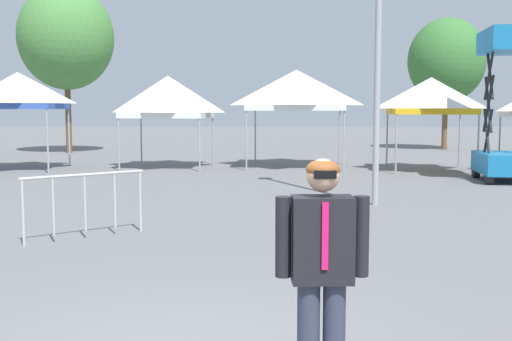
{
  "coord_description": "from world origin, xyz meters",
  "views": [
    {
      "loc": [
        0.84,
        -4.86,
        2.11
      ],
      "look_at": [
        0.58,
        3.34,
        1.3
      ],
      "focal_mm": 43.39,
      "sensor_mm": 36.0,
      "label": 1
    }
  ],
  "objects": [
    {
      "name": "canopy_tent_left_of_center",
      "position": [
        -8.12,
        16.53,
        2.76
      ],
      "size": [
        3.04,
        3.04,
        3.4
      ],
      "color": "#9E9EA3",
      "rests_on": "ground"
    },
    {
      "name": "canopy_tent_far_left",
      "position": [
        -3.06,
        17.53,
        2.56
      ],
      "size": [
        3.13,
        3.13,
        3.33
      ],
      "color": "#9E9EA3",
      "rests_on": "ground"
    },
    {
      "name": "canopy_tent_behind_right",
      "position": [
        1.61,
        18.02,
        2.81
      ],
      "size": [
        3.71,
        3.71,
        3.56
      ],
      "color": "#9E9EA3",
      "rests_on": "ground"
    },
    {
      "name": "canopy_tent_center",
      "position": [
        6.17,
        16.63,
        2.57
      ],
      "size": [
        2.9,
        2.9,
        3.2
      ],
      "color": "#9E9EA3",
      "rests_on": "ground"
    },
    {
      "name": "scissor_lift",
      "position": [
        7.56,
        13.45,
        1.31
      ],
      "size": [
        1.64,
        2.44,
        4.42
      ],
      "color": "black",
      "rests_on": "ground"
    },
    {
      "name": "person_foreground",
      "position": [
        1.16,
        -0.66,
        1.03
      ],
      "size": [
        0.65,
        0.27,
        1.78
      ],
      "color": "#33384C",
      "rests_on": "ground"
    },
    {
      "name": "tree_behind_tents_left",
      "position": [
        9.78,
        28.1,
        4.65
      ],
      "size": [
        3.99,
        3.99,
        6.86
      ],
      "color": "brown",
      "rests_on": "ground"
    },
    {
      "name": "tree_behind_tents_right",
      "position": [
        -9.25,
        25.06,
        5.54
      ],
      "size": [
        4.54,
        4.54,
        8.05
      ],
      "color": "brown",
      "rests_on": "ground"
    },
    {
      "name": "crowd_barrier_mid_lot",
      "position": [
        -2.27,
        5.06,
        0.75
      ],
      "size": [
        1.66,
        1.37,
        1.08
      ],
      "color": "#B7BABF",
      "rests_on": "ground"
    }
  ]
}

